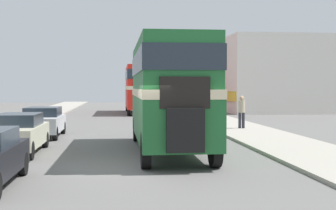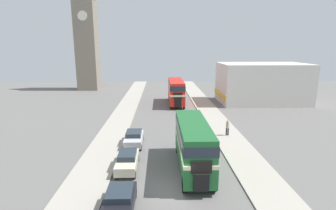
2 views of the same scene
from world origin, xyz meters
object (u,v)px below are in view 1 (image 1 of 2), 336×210
object	(u,v)px
double_decker_bus	(168,87)
car_parked_mid	(18,133)
bus_distant	(140,85)
car_parked_far	(43,122)
pedestrian_walking	(242,110)

from	to	relation	value
double_decker_bus	car_parked_mid	xyz separation A→B (m)	(-5.55, 0.12, -1.69)
car_parked_mid	bus_distant	bearing A→B (deg)	77.54
car_parked_mid	car_parked_far	distance (m)	5.63
bus_distant	pedestrian_walking	xyz separation A→B (m)	(4.91, -17.72, -1.43)
bus_distant	pedestrian_walking	distance (m)	18.45
car_parked_far	bus_distant	bearing A→B (deg)	74.23
bus_distant	car_parked_mid	world-z (taller)	bus_distant
double_decker_bus	car_parked_mid	distance (m)	5.80
pedestrian_walking	double_decker_bus	bearing A→B (deg)	-121.76
double_decker_bus	pedestrian_walking	world-z (taller)	double_decker_bus
bus_distant	car_parked_mid	bearing A→B (deg)	-102.46
car_parked_far	double_decker_bus	bearing A→B (deg)	-46.04
car_parked_far	pedestrian_walking	xyz separation A→B (m)	(10.59, 2.39, 0.40)
double_decker_bus	car_parked_mid	bearing A→B (deg)	178.77
double_decker_bus	bus_distant	world-z (taller)	bus_distant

